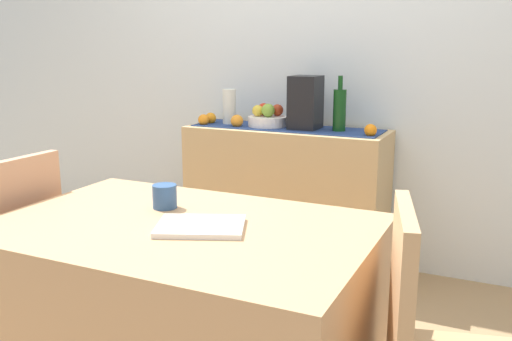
{
  "coord_description": "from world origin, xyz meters",
  "views": [
    {
      "loc": [
        1.14,
        -2.08,
        1.33
      ],
      "look_at": [
        0.0,
        0.35,
        0.72
      ],
      "focal_mm": 39.22,
      "sensor_mm": 36.0,
      "label": 1
    }
  ],
  "objects": [
    {
      "name": "ground_plane",
      "position": [
        0.0,
        0.0,
        -0.01
      ],
      "size": [
        6.4,
        6.4,
        0.02
      ],
      "primitive_type": "cube",
      "color": "#A17F56",
      "rests_on": "ground"
    },
    {
      "name": "orange_loose_end",
      "position": [
        -0.56,
        0.9,
        0.88
      ],
      "size": [
        0.07,
        0.07,
        0.07
      ],
      "primitive_type": "sphere",
      "color": "orange",
      "rests_on": "sideboard_console"
    },
    {
      "name": "apple_center",
      "position": [
        -0.15,
        0.97,
        0.95
      ],
      "size": [
        0.07,
        0.07,
        0.07
      ],
      "primitive_type": "sphere",
      "color": "#A63417",
      "rests_on": "fruit_bowl"
    },
    {
      "name": "apple_right",
      "position": [
        -0.24,
        0.97,
        0.95
      ],
      "size": [
        0.07,
        0.07,
        0.07
      ],
      "primitive_type": "sphere",
      "color": "red",
      "rests_on": "fruit_bowl"
    },
    {
      "name": "orange_loose_mid",
      "position": [
        0.44,
        0.84,
        0.88
      ],
      "size": [
        0.07,
        0.07,
        0.07
      ],
      "primitive_type": "sphere",
      "color": "orange",
      "rests_on": "sideboard_console"
    },
    {
      "name": "sideboard_console",
      "position": [
        -0.07,
        0.92,
        0.42
      ],
      "size": [
        1.18,
        0.42,
        0.85
      ],
      "primitive_type": "cube",
      "color": "tan",
      "rests_on": "ground"
    },
    {
      "name": "ceramic_vase",
      "position": [
        -0.45,
        0.92,
        0.95
      ],
      "size": [
        0.08,
        0.08,
        0.22
      ],
      "primitive_type": "cylinder",
      "color": "silver",
      "rests_on": "sideboard_console"
    },
    {
      "name": "room_wall_rear",
      "position": [
        0.0,
        1.18,
        1.35
      ],
      "size": [
        6.4,
        0.06,
        2.7
      ],
      "primitive_type": "cube",
      "color": "silver",
      "rests_on": "ground"
    },
    {
      "name": "coffee_cup",
      "position": [
        0.0,
        -0.44,
        0.78
      ],
      "size": [
        0.09,
        0.09,
        0.09
      ],
      "primitive_type": "cylinder",
      "color": "#2F5284",
      "rests_on": "dining_table"
    },
    {
      "name": "open_book",
      "position": [
        0.24,
        -0.59,
        0.75
      ],
      "size": [
        0.34,
        0.3,
        0.02
      ],
      "primitive_type": "cube",
      "rotation": [
        0.0,
        0.0,
        0.39
      ],
      "color": "white",
      "rests_on": "dining_table"
    },
    {
      "name": "coffee_maker",
      "position": [
        0.04,
        0.92,
        1.0
      ],
      "size": [
        0.16,
        0.18,
        0.31
      ],
      "primitive_type": "cube",
      "color": "black",
      "rests_on": "sideboard_console"
    },
    {
      "name": "orange_loose_near_bowl",
      "position": [
        -0.57,
        0.82,
        0.88
      ],
      "size": [
        0.07,
        0.07,
        0.07
      ],
      "primitive_type": "sphere",
      "color": "orange",
      "rests_on": "sideboard_console"
    },
    {
      "name": "fruit_bowl",
      "position": [
        -0.19,
        0.92,
        0.88
      ],
      "size": [
        0.23,
        0.23,
        0.06
      ],
      "primitive_type": "cylinder",
      "color": "silver",
      "rests_on": "table_runner"
    },
    {
      "name": "chair_near_window",
      "position": [
        -0.75,
        -0.57,
        0.27
      ],
      "size": [
        0.41,
        0.41,
        0.9
      ],
      "color": "tan",
      "rests_on": "ground"
    },
    {
      "name": "apple_upper",
      "position": [
        -0.25,
        0.91,
        0.94
      ],
      "size": [
        0.07,
        0.07,
        0.07
      ],
      "primitive_type": "sphere",
      "color": "gold",
      "rests_on": "fruit_bowl"
    },
    {
      "name": "table_runner",
      "position": [
        -0.07,
        0.92,
        0.85
      ],
      "size": [
        1.11,
        0.32,
        0.01
      ],
      "primitive_type": "cube",
      "color": "navy",
      "rests_on": "sideboard_console"
    },
    {
      "name": "wine_bottle",
      "position": [
        0.25,
        0.92,
        0.97
      ],
      "size": [
        0.07,
        0.07,
        0.31
      ],
      "color": "#124015",
      "rests_on": "sideboard_console"
    },
    {
      "name": "apple_rear",
      "position": [
        -0.18,
        0.9,
        0.95
      ],
      "size": [
        0.08,
        0.08,
        0.08
      ],
      "primitive_type": "sphere",
      "color": "#83AD3A",
      "rests_on": "fruit_bowl"
    },
    {
      "name": "orange_loose_far",
      "position": [
        -0.35,
        0.84,
        0.88
      ],
      "size": [
        0.07,
        0.07,
        0.07
      ],
      "primitive_type": "sphere",
      "color": "orange",
      "rests_on": "sideboard_console"
    },
    {
      "name": "dining_table",
      "position": [
        0.15,
        -0.57,
        0.37
      ],
      "size": [
        1.28,
        0.85,
        0.74
      ],
      "primitive_type": "cube",
      "color": "tan",
      "rests_on": "ground"
    }
  ]
}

